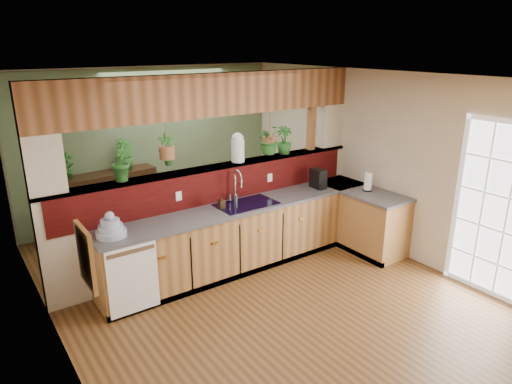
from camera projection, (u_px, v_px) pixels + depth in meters
ground at (274, 300)px, 5.51m from camera, size 4.60×7.00×0.01m
ceiling at (278, 80)px, 4.70m from camera, size 4.60×7.00×0.01m
wall_back at (152, 144)px, 7.83m from camera, size 4.60×0.02×2.60m
wall_left at (60, 250)px, 3.85m from camera, size 0.02×7.00×2.60m
wall_right at (407, 168)px, 6.35m from camera, size 0.02×7.00×2.60m
pass_through_partition at (217, 179)px, 6.20m from camera, size 4.60×0.21×2.60m
pass_through_ledge at (215, 167)px, 6.13m from camera, size 4.60×0.21×0.04m
header_beam at (213, 95)px, 5.83m from camera, size 4.60×0.15×0.55m
sage_backwall at (153, 144)px, 7.81m from camera, size 4.55×0.02×2.55m
countertop at (285, 228)px, 6.50m from camera, size 4.14×1.52×0.90m
dishwasher at (133, 279)px, 5.08m from camera, size 0.58×0.03×0.82m
navy_sink at (246, 209)px, 6.15m from camera, size 0.82×0.50×0.18m
french_door at (494, 212)px, 5.40m from camera, size 0.06×1.02×2.16m
framed_print at (86, 257)px, 3.17m from camera, size 0.04×0.35×0.45m
faucet at (236, 184)px, 6.14m from camera, size 0.20×0.20×0.46m
dish_stack at (111, 229)px, 5.08m from camera, size 0.34×0.34×0.30m
soap_dispenser at (221, 202)px, 5.93m from camera, size 0.08×0.08×0.17m
coffee_maker at (318, 179)px, 6.76m from camera, size 0.15×0.25×0.28m
paper_towel at (368, 182)px, 6.63m from camera, size 0.13×0.13×0.29m
glass_jar at (238, 147)px, 6.26m from camera, size 0.18×0.18×0.41m
ledge_plant_left at (122, 162)px, 5.37m from camera, size 0.32×0.29×0.48m
ledge_plant_right at (284, 140)px, 6.71m from camera, size 0.29×0.29×0.40m
hanging_plant_a at (166, 139)px, 5.62m from camera, size 0.23×0.19×0.53m
hanging_plant_b at (269, 127)px, 6.48m from camera, size 0.40×0.35×0.55m
shelving_console at (112, 202)px, 7.41m from camera, size 1.52×0.53×0.99m
shelf_plant_a at (67, 166)px, 6.86m from camera, size 0.24×0.20×0.41m
shelf_plant_b at (124, 155)px, 7.33m from camera, size 0.31×0.31×0.51m
floor_plant at (223, 202)px, 7.76m from camera, size 0.83×0.77×0.76m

